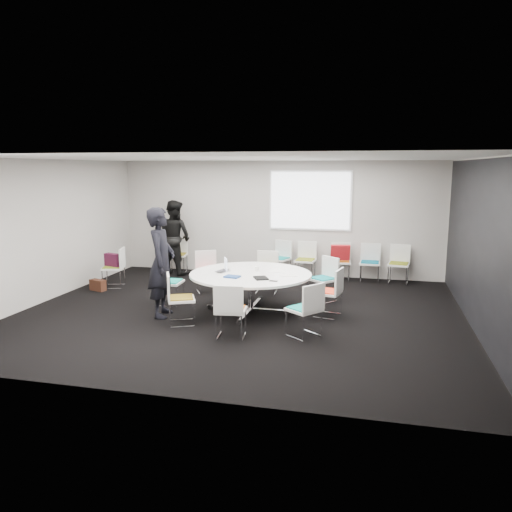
% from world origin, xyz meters
% --- Properties ---
extents(room_shell, '(8.08, 7.08, 2.88)m').
position_xyz_m(room_shell, '(0.09, 0.00, 1.40)').
color(room_shell, black).
rests_on(room_shell, ground).
extents(conference_table, '(2.23, 2.23, 0.73)m').
position_xyz_m(conference_table, '(0.17, 0.11, 0.54)').
color(conference_table, silver).
rests_on(conference_table, ground).
extents(projection_screen, '(1.90, 0.03, 1.35)m').
position_xyz_m(projection_screen, '(0.80, 3.46, 1.85)').
color(projection_screen, white).
rests_on(projection_screen, room_shell).
extents(chair_ring_a, '(0.53, 0.54, 0.88)m').
position_xyz_m(chair_ring_a, '(1.59, 0.14, 0.28)').
color(chair_ring_a, silver).
rests_on(chair_ring_a, ground).
extents(chair_ring_b, '(0.64, 0.64, 0.88)m').
position_xyz_m(chair_ring_b, '(1.39, 1.17, 0.28)').
color(chair_ring_b, silver).
rests_on(chair_ring_b, ground).
extents(chair_ring_c, '(0.48, 0.46, 0.88)m').
position_xyz_m(chair_ring_c, '(0.15, 1.55, 0.28)').
color(chair_ring_c, silver).
rests_on(chair_ring_c, ground).
extents(chair_ring_d, '(0.62, 0.62, 0.88)m').
position_xyz_m(chair_ring_d, '(-1.08, 1.29, 0.28)').
color(chair_ring_d, silver).
rests_on(chair_ring_d, ground).
extents(chair_ring_e, '(0.47, 0.48, 0.88)m').
position_xyz_m(chair_ring_e, '(-1.48, 0.21, 0.28)').
color(chair_ring_e, silver).
rests_on(chair_ring_e, ground).
extents(chair_ring_f, '(0.60, 0.61, 0.88)m').
position_xyz_m(chair_ring_f, '(-0.80, -0.90, 0.28)').
color(chair_ring_f, silver).
rests_on(chair_ring_f, ground).
extents(chair_ring_g, '(0.51, 0.50, 0.88)m').
position_xyz_m(chair_ring_g, '(0.22, -1.36, 0.28)').
color(chair_ring_g, silver).
rests_on(chair_ring_g, ground).
extents(chair_ring_h, '(0.64, 0.64, 0.88)m').
position_xyz_m(chair_ring_h, '(1.33, -1.04, 0.28)').
color(chair_ring_h, silver).
rests_on(chair_ring_h, ground).
extents(chair_back_a, '(0.59, 0.58, 0.88)m').
position_xyz_m(chair_back_a, '(0.12, 3.16, 0.28)').
color(chair_back_a, silver).
rests_on(chair_back_a, ground).
extents(chair_back_b, '(0.49, 0.48, 0.88)m').
position_xyz_m(chair_back_b, '(0.76, 3.12, 0.28)').
color(chair_back_b, silver).
rests_on(chair_back_b, ground).
extents(chair_back_c, '(0.49, 0.48, 0.88)m').
position_xyz_m(chair_back_c, '(1.59, 3.17, 0.28)').
color(chair_back_c, silver).
rests_on(chair_back_c, ground).
extents(chair_back_d, '(0.47, 0.46, 0.88)m').
position_xyz_m(chair_back_d, '(2.27, 3.15, 0.28)').
color(chair_back_d, silver).
rests_on(chair_back_d, ground).
extents(chair_back_e, '(0.52, 0.51, 0.88)m').
position_xyz_m(chair_back_e, '(2.92, 3.15, 0.28)').
color(chair_back_e, silver).
rests_on(chair_back_e, ground).
extents(chair_spare_left, '(0.55, 0.56, 0.88)m').
position_xyz_m(chair_spare_left, '(-3.25, 1.25, 0.28)').
color(chair_spare_left, silver).
rests_on(chair_spare_left, ground).
extents(chair_person_back, '(0.53, 0.52, 0.88)m').
position_xyz_m(chair_person_back, '(-2.51, 3.12, 0.28)').
color(chair_person_back, silver).
rests_on(chair_person_back, ground).
extents(person_main, '(0.58, 0.78, 1.96)m').
position_xyz_m(person_main, '(-1.31, -0.50, 0.98)').
color(person_main, black).
rests_on(person_main, ground).
extents(person_back, '(1.10, 0.99, 1.85)m').
position_xyz_m(person_back, '(-2.51, 2.95, 0.92)').
color(person_back, black).
rests_on(person_back, ground).
extents(laptop, '(0.29, 0.38, 0.03)m').
position_xyz_m(laptop, '(-0.33, 0.11, 0.74)').
color(laptop, '#333338').
rests_on(laptop, conference_table).
extents(laptop_lid, '(0.14, 0.28, 0.22)m').
position_xyz_m(laptop_lid, '(-0.33, 0.19, 0.86)').
color(laptop_lid, silver).
rests_on(laptop_lid, conference_table).
extents(notebook_black, '(0.33, 0.37, 0.02)m').
position_xyz_m(notebook_black, '(0.45, -0.29, 0.74)').
color(notebook_black, black).
rests_on(notebook_black, conference_table).
extents(tablet_folio, '(0.29, 0.24, 0.03)m').
position_xyz_m(tablet_folio, '(-0.06, -0.31, 0.74)').
color(tablet_folio, navy).
rests_on(tablet_folio, conference_table).
extents(papers_right, '(0.37, 0.34, 0.00)m').
position_xyz_m(papers_right, '(0.60, 0.37, 0.73)').
color(papers_right, white).
rests_on(papers_right, conference_table).
extents(papers_front, '(0.34, 0.28, 0.00)m').
position_xyz_m(papers_front, '(0.88, 0.08, 0.73)').
color(papers_front, white).
rests_on(papers_front, conference_table).
extents(cup, '(0.08, 0.08, 0.09)m').
position_xyz_m(cup, '(0.24, 0.30, 0.78)').
color(cup, white).
rests_on(cup, conference_table).
extents(phone, '(0.15, 0.08, 0.01)m').
position_xyz_m(phone, '(0.71, -0.43, 0.73)').
color(phone, black).
rests_on(phone, conference_table).
extents(maroon_bag, '(0.42, 0.25, 0.28)m').
position_xyz_m(maroon_bag, '(-3.27, 1.25, 0.62)').
color(maroon_bag, '#421129').
rests_on(maroon_bag, chair_spare_left).
extents(brown_bag, '(0.39, 0.26, 0.24)m').
position_xyz_m(brown_bag, '(-3.45, 0.89, 0.12)').
color(brown_bag, '#381C11').
rests_on(brown_bag, ground).
extents(red_jacket, '(0.46, 0.23, 0.36)m').
position_xyz_m(red_jacket, '(1.59, 2.94, 0.70)').
color(red_jacket, '#A5141A').
rests_on(red_jacket, chair_back_c).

